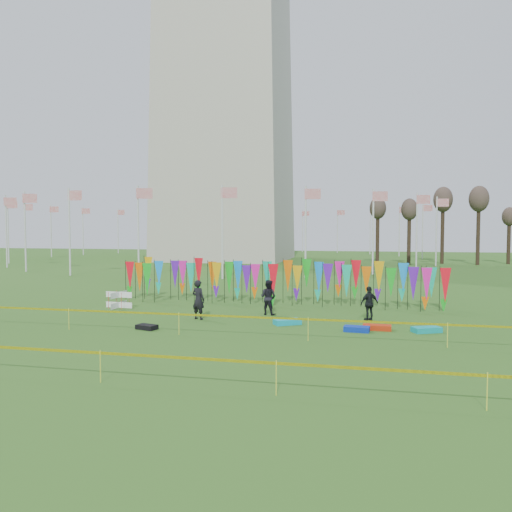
% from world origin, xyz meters
% --- Properties ---
extents(ground, '(160.00, 160.00, 0.00)m').
position_xyz_m(ground, '(0.00, 0.00, 0.00)').
color(ground, '#2B5919').
rests_on(ground, ground).
extents(flagpole_ring, '(57.40, 56.16, 8.00)m').
position_xyz_m(flagpole_ring, '(-14.00, 48.00, 4.00)').
color(flagpole_ring, silver).
rests_on(flagpole_ring, ground).
extents(banner_row, '(18.64, 0.64, 2.40)m').
position_xyz_m(banner_row, '(0.28, 7.55, 1.52)').
color(banner_row, black).
rests_on(banner_row, ground).
extents(caution_tape_near, '(26.00, 0.02, 0.90)m').
position_xyz_m(caution_tape_near, '(-0.22, -1.21, 0.78)').
color(caution_tape_near, '#F4F105').
rests_on(caution_tape_near, ground).
extents(caution_tape_far, '(26.00, 0.02, 0.90)m').
position_xyz_m(caution_tape_far, '(-0.22, -7.54, 0.78)').
color(caution_tape_far, '#F4F105').
rests_on(caution_tape_far, ground).
extents(box_kite, '(0.80, 0.80, 0.89)m').
position_xyz_m(box_kite, '(-7.69, 4.52, 0.44)').
color(box_kite, red).
rests_on(box_kite, ground).
extents(person_left, '(0.80, 0.69, 1.85)m').
position_xyz_m(person_left, '(-2.42, 2.25, 0.92)').
color(person_left, black).
rests_on(person_left, ground).
extents(person_mid, '(0.95, 0.73, 1.72)m').
position_xyz_m(person_mid, '(0.52, 4.18, 0.86)').
color(person_mid, black).
rests_on(person_mid, ground).
extents(person_right, '(1.07, 0.96, 1.59)m').
position_xyz_m(person_right, '(5.38, 3.61, 0.80)').
color(person_right, black).
rests_on(person_right, ground).
extents(kite_bag_turquoise, '(1.30, 1.10, 0.23)m').
position_xyz_m(kite_bag_turquoise, '(1.84, 1.87, 0.12)').
color(kite_bag_turquoise, '#0CA4BE').
rests_on(kite_bag_turquoise, ground).
extents(kite_bag_blue, '(1.07, 0.62, 0.22)m').
position_xyz_m(kite_bag_blue, '(4.86, 0.96, 0.11)').
color(kite_bag_blue, '#0A2EAD').
rests_on(kite_bag_blue, ground).
extents(kite_bag_red, '(1.18, 0.58, 0.21)m').
position_xyz_m(kite_bag_red, '(5.69, 1.51, 0.11)').
color(kite_bag_red, red).
rests_on(kite_bag_red, ground).
extents(kite_bag_black, '(0.96, 0.71, 0.20)m').
position_xyz_m(kite_bag_black, '(-3.76, -0.48, 0.10)').
color(kite_bag_black, black).
rests_on(kite_bag_black, ground).
extents(kite_bag_teal, '(1.27, 0.99, 0.22)m').
position_xyz_m(kite_bag_teal, '(7.65, 1.43, 0.11)').
color(kite_bag_teal, '#0B9DA2').
rests_on(kite_bag_teal, ground).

